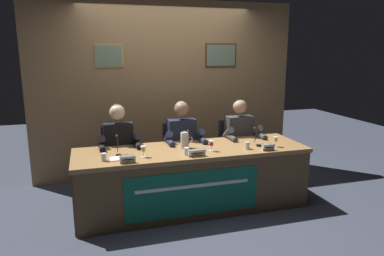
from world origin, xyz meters
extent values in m
plane|color=#383D4C|center=(0.00, 0.00, 0.00)|extent=(12.00, 12.00, 0.00)
cube|color=#937047|center=(0.00, 1.32, 1.30)|extent=(3.96, 0.12, 2.60)
cube|color=tan|center=(-0.83, 1.25, 1.81)|extent=(0.39, 0.02, 0.33)
cube|color=slate|center=(-0.83, 1.24, 1.81)|extent=(0.35, 0.01, 0.29)
cube|color=#4C3319|center=(0.83, 1.25, 1.81)|extent=(0.50, 0.02, 0.35)
cube|color=slate|center=(0.83, 1.24, 1.81)|extent=(0.46, 0.01, 0.31)
cube|color=olive|center=(0.00, 0.00, 0.71)|extent=(2.76, 0.84, 0.05)
cube|color=brown|center=(0.00, -0.40, 0.34)|extent=(2.70, 0.04, 0.69)
cube|color=brown|center=(-1.33, 0.00, 0.34)|extent=(0.08, 0.76, 0.69)
cube|color=brown|center=(1.33, 0.00, 0.34)|extent=(0.08, 0.76, 0.69)
cube|color=#14664C|center=(-0.11, -0.42, 0.34)|extent=(1.51, 0.01, 0.51)
cube|color=white|center=(-0.11, -0.43, 0.43)|extent=(1.29, 0.00, 0.04)
cylinder|color=black|center=(-0.82, 0.52, 0.01)|extent=(0.44, 0.44, 0.02)
cylinder|color=black|center=(-0.82, 0.52, 0.23)|extent=(0.05, 0.05, 0.42)
cube|color=#232328|center=(-0.82, 0.52, 0.46)|extent=(0.44, 0.44, 0.03)
cube|color=#232328|center=(-0.82, 0.72, 0.69)|extent=(0.40, 0.05, 0.44)
cylinder|color=black|center=(-0.92, 0.17, 0.24)|extent=(0.10, 0.10, 0.47)
cylinder|color=black|center=(-0.72, 0.17, 0.24)|extent=(0.10, 0.10, 0.47)
cylinder|color=black|center=(-0.92, 0.32, 0.52)|extent=(0.13, 0.34, 0.13)
cylinder|color=black|center=(-0.72, 0.32, 0.52)|extent=(0.13, 0.34, 0.13)
cube|color=black|center=(-0.82, 0.49, 0.76)|extent=(0.36, 0.20, 0.48)
sphere|color=beige|center=(-0.82, 0.47, 1.14)|extent=(0.19, 0.19, 0.19)
sphere|color=#593819|center=(-0.82, 0.49, 1.15)|extent=(0.17, 0.17, 0.17)
cylinder|color=black|center=(-1.03, 0.39, 0.78)|extent=(0.09, 0.30, 0.25)
cylinder|color=black|center=(-0.61, 0.39, 0.78)|extent=(0.09, 0.30, 0.25)
cylinder|color=black|center=(-1.03, 0.23, 0.77)|extent=(0.07, 0.24, 0.07)
cylinder|color=black|center=(-0.61, 0.23, 0.77)|extent=(0.07, 0.24, 0.07)
cube|color=white|center=(-0.80, -0.35, 0.78)|extent=(0.16, 0.03, 0.08)
cube|color=white|center=(-0.80, -0.32, 0.78)|extent=(0.16, 0.03, 0.08)
cube|color=black|center=(-0.80, -0.36, 0.78)|extent=(0.11, 0.01, 0.01)
cylinder|color=white|center=(-0.61, -0.18, 0.74)|extent=(0.06, 0.06, 0.00)
cylinder|color=white|center=(-0.61, -0.18, 0.77)|extent=(0.01, 0.01, 0.05)
cone|color=white|center=(-0.61, -0.18, 0.83)|extent=(0.06, 0.06, 0.06)
cylinder|color=yellow|center=(-0.61, -0.18, 0.82)|extent=(0.04, 0.04, 0.04)
cylinder|color=silver|center=(-1.03, -0.20, 0.78)|extent=(0.06, 0.06, 0.08)
cylinder|color=silver|center=(-1.03, -0.20, 0.76)|extent=(0.05, 0.05, 0.05)
cylinder|color=black|center=(-0.87, -0.07, 0.75)|extent=(0.06, 0.06, 0.02)
cylinder|color=black|center=(-0.87, -0.01, 0.85)|extent=(0.01, 0.13, 0.18)
sphere|color=#2D2D2D|center=(-0.87, 0.05, 0.94)|extent=(0.03, 0.03, 0.03)
cylinder|color=black|center=(0.00, 0.52, 0.01)|extent=(0.44, 0.44, 0.02)
cylinder|color=black|center=(0.00, 0.52, 0.23)|extent=(0.05, 0.05, 0.42)
cube|color=#232328|center=(0.00, 0.52, 0.46)|extent=(0.44, 0.44, 0.03)
cube|color=#232328|center=(0.00, 0.72, 0.69)|extent=(0.40, 0.05, 0.44)
cylinder|color=black|center=(-0.10, 0.17, 0.24)|extent=(0.10, 0.10, 0.47)
cylinder|color=black|center=(0.10, 0.17, 0.24)|extent=(0.10, 0.10, 0.47)
cylinder|color=black|center=(-0.10, 0.32, 0.52)|extent=(0.13, 0.34, 0.13)
cylinder|color=black|center=(0.10, 0.32, 0.52)|extent=(0.13, 0.34, 0.13)
cube|color=#1E2338|center=(0.00, 0.49, 0.76)|extent=(0.36, 0.20, 0.48)
sphere|color=#8E664C|center=(0.00, 0.47, 1.14)|extent=(0.19, 0.19, 0.19)
sphere|color=gray|center=(0.00, 0.49, 1.15)|extent=(0.17, 0.17, 0.17)
cylinder|color=#1E2338|center=(-0.21, 0.39, 0.78)|extent=(0.09, 0.30, 0.25)
cylinder|color=#1E2338|center=(0.21, 0.39, 0.78)|extent=(0.09, 0.30, 0.25)
cylinder|color=#1E2338|center=(-0.21, 0.23, 0.77)|extent=(0.07, 0.24, 0.07)
cylinder|color=#1E2338|center=(0.21, 0.23, 0.77)|extent=(0.07, 0.24, 0.07)
cube|color=white|center=(-0.04, -0.34, 0.78)|extent=(0.19, 0.03, 0.08)
cube|color=white|center=(-0.04, -0.30, 0.78)|extent=(0.19, 0.03, 0.08)
cube|color=black|center=(-0.04, -0.34, 0.78)|extent=(0.13, 0.01, 0.01)
cylinder|color=white|center=(0.18, -0.17, 0.74)|extent=(0.06, 0.06, 0.00)
cylinder|color=white|center=(0.18, -0.17, 0.77)|extent=(0.01, 0.01, 0.05)
cone|color=white|center=(0.18, -0.17, 0.83)|extent=(0.06, 0.06, 0.06)
cylinder|color=#B21E2D|center=(0.18, -0.17, 0.82)|extent=(0.04, 0.04, 0.04)
cylinder|color=silver|center=(-0.13, -0.24, 0.78)|extent=(0.06, 0.06, 0.08)
cylinder|color=silver|center=(-0.13, -0.24, 0.76)|extent=(0.05, 0.05, 0.05)
cylinder|color=black|center=(-0.03, -0.07, 0.75)|extent=(0.06, 0.06, 0.02)
cylinder|color=black|center=(-0.03, -0.01, 0.85)|extent=(0.01, 0.13, 0.18)
sphere|color=#2D2D2D|center=(-0.03, 0.06, 0.94)|extent=(0.03, 0.03, 0.03)
cylinder|color=black|center=(0.82, 0.52, 0.01)|extent=(0.44, 0.44, 0.02)
cylinder|color=black|center=(0.82, 0.52, 0.23)|extent=(0.05, 0.05, 0.42)
cube|color=#232328|center=(0.82, 0.52, 0.46)|extent=(0.44, 0.44, 0.03)
cube|color=#232328|center=(0.82, 0.72, 0.69)|extent=(0.40, 0.05, 0.44)
cylinder|color=black|center=(0.72, 0.17, 0.24)|extent=(0.10, 0.10, 0.47)
cylinder|color=black|center=(0.92, 0.17, 0.24)|extent=(0.10, 0.10, 0.47)
cylinder|color=black|center=(0.72, 0.32, 0.52)|extent=(0.13, 0.34, 0.13)
cylinder|color=black|center=(0.92, 0.32, 0.52)|extent=(0.13, 0.34, 0.13)
cube|color=#38383D|center=(0.82, 0.49, 0.76)|extent=(0.36, 0.20, 0.48)
sphere|color=tan|center=(0.82, 0.47, 1.14)|extent=(0.19, 0.19, 0.19)
sphere|color=black|center=(0.82, 0.49, 1.15)|extent=(0.17, 0.17, 0.17)
cylinder|color=#38383D|center=(0.61, 0.39, 0.78)|extent=(0.09, 0.30, 0.25)
cylinder|color=#38383D|center=(1.03, 0.39, 0.78)|extent=(0.09, 0.30, 0.25)
cylinder|color=#38383D|center=(0.61, 0.23, 0.77)|extent=(0.07, 0.24, 0.07)
cylinder|color=#38383D|center=(1.03, 0.23, 0.77)|extent=(0.07, 0.24, 0.07)
cube|color=white|center=(0.83, -0.35, 0.78)|extent=(0.15, 0.03, 0.08)
cube|color=white|center=(0.83, -0.31, 0.78)|extent=(0.15, 0.03, 0.08)
cube|color=black|center=(0.83, -0.35, 0.78)|extent=(0.11, 0.01, 0.01)
cylinder|color=white|center=(0.99, -0.21, 0.74)|extent=(0.06, 0.06, 0.00)
cylinder|color=white|center=(0.99, -0.21, 0.77)|extent=(0.01, 0.01, 0.05)
cone|color=white|center=(0.99, -0.21, 0.83)|extent=(0.06, 0.06, 0.06)
cylinder|color=yellow|center=(0.99, -0.21, 0.82)|extent=(0.04, 0.04, 0.04)
cylinder|color=silver|center=(0.62, -0.21, 0.78)|extent=(0.06, 0.06, 0.08)
cylinder|color=silver|center=(0.62, -0.21, 0.76)|extent=(0.05, 0.05, 0.05)
cylinder|color=black|center=(0.81, -0.14, 0.75)|extent=(0.06, 0.06, 0.02)
cylinder|color=black|center=(0.81, -0.08, 0.85)|extent=(0.01, 0.13, 0.18)
sphere|color=#2D2D2D|center=(0.81, -0.01, 0.94)|extent=(0.03, 0.03, 0.03)
cylinder|color=silver|center=(-0.08, 0.05, 0.83)|extent=(0.10, 0.10, 0.18)
cylinder|color=silver|center=(-0.08, 0.05, 0.92)|extent=(0.09, 0.09, 0.01)
sphere|color=silver|center=(-0.08, 0.05, 0.94)|extent=(0.02, 0.02, 0.02)
torus|color=silver|center=(-0.01, 0.05, 0.84)|extent=(0.07, 0.01, 0.07)
cube|color=white|center=(-0.86, -0.18, 0.74)|extent=(0.22, 0.16, 0.01)
camera|label=1|loc=(-1.17, -3.91, 1.88)|focal=33.22mm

